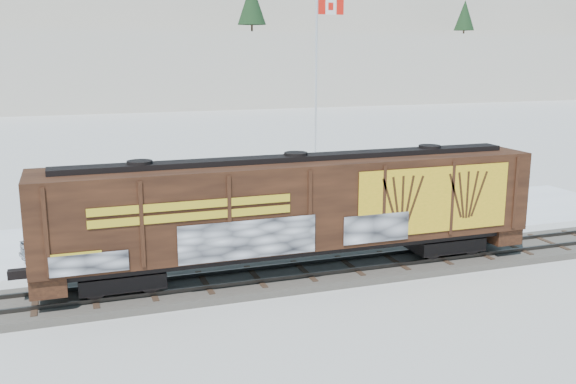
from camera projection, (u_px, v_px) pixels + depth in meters
name	position (u px, v px, depth m)	size (l,w,h in m)	color
ground	(350.00, 272.00, 26.21)	(500.00, 500.00, 0.00)	white
rail_track	(350.00, 269.00, 26.18)	(50.00, 3.40, 0.43)	#59544C
parking_strip	(289.00, 226.00, 33.12)	(40.00, 8.00, 0.03)	white
hillside	(104.00, 29.00, 152.08)	(360.00, 110.00, 93.00)	white
hopper_railcar	(296.00, 206.00, 24.81)	(19.46, 3.06, 4.53)	black
flagpole	(317.00, 118.00, 41.50)	(2.30, 0.90, 12.33)	silver
car_silver	(74.00, 241.00, 27.86)	(1.76, 4.38, 1.49)	silver
car_white	(203.00, 228.00, 30.01)	(1.54, 4.41, 1.45)	silver
car_dark	(333.00, 221.00, 31.73)	(1.71, 4.20, 1.22)	black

